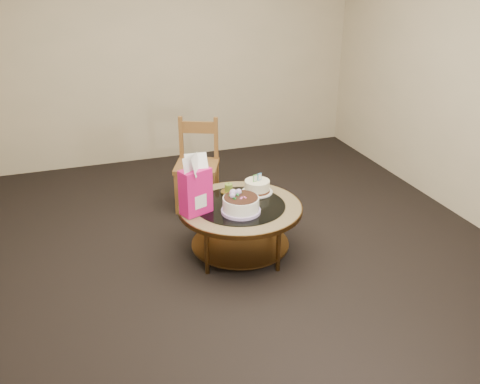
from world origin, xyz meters
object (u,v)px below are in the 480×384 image
object	(u,v)px
decorated_cake	(241,205)
gift_bag	(195,185)
cream_cake	(257,187)
coffee_table	(240,214)
dining_chair	(197,164)

from	to	relation	value
decorated_cake	gift_bag	world-z (taller)	gift_bag
cream_cake	gift_bag	xyz separation A→B (m)	(-0.59, -0.20, 0.18)
coffee_table	cream_cake	distance (m)	0.32
decorated_cake	cream_cake	world-z (taller)	decorated_cake
coffee_table	dining_chair	xyz separation A→B (m)	(-0.09, 1.04, 0.07)
dining_chair	decorated_cake	bearing A→B (deg)	-64.35
coffee_table	dining_chair	size ratio (longest dim) A/B	1.16
decorated_cake	gift_bag	distance (m)	0.39
decorated_cake	dining_chair	bearing A→B (deg)	92.38
cream_cake	decorated_cake	bearing A→B (deg)	-149.96
decorated_cake	cream_cake	bearing A→B (deg)	50.44
decorated_cake	gift_bag	size ratio (longest dim) A/B	0.66
decorated_cake	cream_cake	xyz separation A→B (m)	(0.26, 0.31, -0.01)
dining_chair	coffee_table	bearing A→B (deg)	-61.95
gift_bag	dining_chair	world-z (taller)	gift_bag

